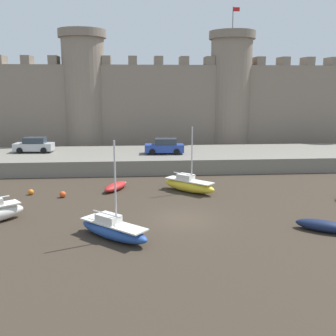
% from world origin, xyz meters
% --- Properties ---
extents(ground_plane, '(160.00, 160.00, 0.00)m').
position_xyz_m(ground_plane, '(0.00, 0.00, 0.00)').
color(ground_plane, '#382D23').
extents(quay_road, '(69.78, 10.00, 1.49)m').
position_xyz_m(quay_road, '(0.00, 17.74, 0.74)').
color(quay_road, slate).
rests_on(quay_road, ground).
extents(castle, '(63.79, 6.02, 18.47)m').
position_xyz_m(castle, '(-0.00, 28.31, 6.78)').
color(castle, gray).
rests_on(castle, ground).
extents(rowboat_foreground_left, '(3.16, 2.55, 0.69)m').
position_xyz_m(rowboat_foreground_left, '(8.10, -2.81, 0.36)').
color(rowboat_foreground_left, '#141E3D').
rests_on(rowboat_foreground_left, ground).
extents(sailboat_near_channel_right, '(4.58, 4.30, 5.67)m').
position_xyz_m(sailboat_near_channel_right, '(-4.33, -2.97, 0.56)').
color(sailboat_near_channel_right, '#234793').
rests_on(sailboat_near_channel_right, ground).
extents(rowboat_midflat_left, '(2.35, 3.18, 0.63)m').
position_xyz_m(rowboat_midflat_left, '(-4.75, 7.74, 0.33)').
color(rowboat_midflat_left, red).
rests_on(rowboat_midflat_left, ground).
extents(sailboat_midflat_right, '(4.41, 4.18, 5.38)m').
position_xyz_m(sailboat_midflat_right, '(1.28, 6.75, 0.59)').
color(sailboat_midflat_right, yellow).
rests_on(sailboat_midflat_right, ground).
extents(mooring_buoy_off_centre, '(0.50, 0.50, 0.50)m').
position_xyz_m(mooring_buoy_off_centre, '(-8.76, 5.85, 0.25)').
color(mooring_buoy_off_centre, '#E04C1E').
rests_on(mooring_buoy_off_centre, ground).
extents(mooring_buoy_mid_mud, '(0.45, 0.45, 0.45)m').
position_xyz_m(mooring_buoy_mid_mud, '(-11.44, 6.82, 0.23)').
color(mooring_buoy_mid_mud, orange).
rests_on(mooring_buoy_mid_mud, ground).
extents(car_quay_centre_east, '(4.19, 2.06, 1.62)m').
position_xyz_m(car_quay_centre_east, '(-14.03, 18.79, 2.27)').
color(car_quay_centre_east, '#B2B5B7').
rests_on(car_quay_centre_east, quay_road).
extents(car_quay_centre_west, '(4.19, 2.06, 1.62)m').
position_xyz_m(car_quay_centre_west, '(0.00, 16.79, 2.27)').
color(car_quay_centre_west, '#263F99').
rests_on(car_quay_centre_west, quay_road).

